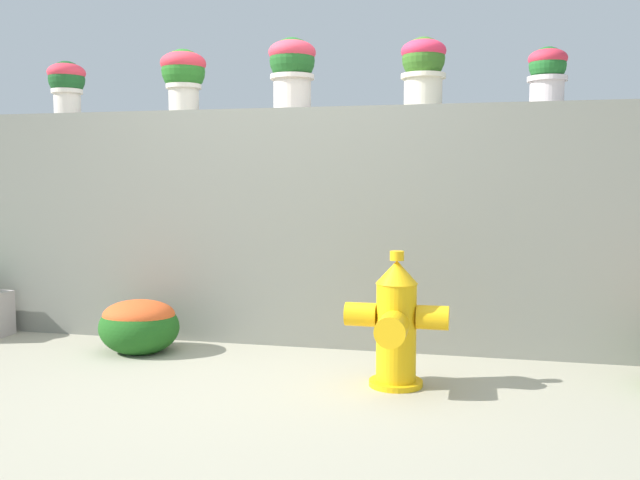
{
  "coord_description": "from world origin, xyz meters",
  "views": [
    {
      "loc": [
        1.25,
        -3.43,
        1.11
      ],
      "look_at": [
        0.25,
        0.91,
        0.72
      ],
      "focal_mm": 38.59,
      "sensor_mm": 36.0,
      "label": 1
    }
  ],
  "objects_px": {
    "potted_plant_4": "(423,66)",
    "potted_plant_1": "(67,82)",
    "flower_bush_left": "(139,324)",
    "fire_hydrant": "(396,325)",
    "potted_plant_5": "(547,71)",
    "potted_plant_2": "(183,74)",
    "potted_plant_3": "(292,67)"
  },
  "relations": [
    {
      "from": "potted_plant_4",
      "to": "potted_plant_1",
      "type": "bearing_deg",
      "value": -179.1
    },
    {
      "from": "flower_bush_left",
      "to": "fire_hydrant",
      "type": "bearing_deg",
      "value": -12.57
    },
    {
      "from": "potted_plant_1",
      "to": "potted_plant_4",
      "type": "bearing_deg",
      "value": 0.9
    },
    {
      "from": "potted_plant_1",
      "to": "flower_bush_left",
      "type": "relative_size",
      "value": 0.75
    },
    {
      "from": "potted_plant_1",
      "to": "flower_bush_left",
      "type": "xyz_separation_m",
      "value": [
        0.81,
        -0.53,
        -1.63
      ]
    },
    {
      "from": "potted_plant_5",
      "to": "potted_plant_1",
      "type": "bearing_deg",
      "value": -179.17
    },
    {
      "from": "potted_plant_1",
      "to": "potted_plant_2",
      "type": "distance_m",
      "value": 0.89
    },
    {
      "from": "potted_plant_1",
      "to": "fire_hydrant",
      "type": "xyz_separation_m",
      "value": [
        2.51,
        -0.91,
        -1.48
      ]
    },
    {
      "from": "potted_plant_1",
      "to": "potted_plant_5",
      "type": "xyz_separation_m",
      "value": [
        3.33,
        0.05,
        -0.03
      ]
    },
    {
      "from": "potted_plant_4",
      "to": "potted_plant_3",
      "type": "bearing_deg",
      "value": -177.3
    },
    {
      "from": "potted_plant_1",
      "to": "flower_bush_left",
      "type": "height_order",
      "value": "potted_plant_1"
    },
    {
      "from": "potted_plant_2",
      "to": "potted_plant_5",
      "type": "xyz_separation_m",
      "value": [
        2.45,
        -0.01,
        -0.07
      ]
    },
    {
      "from": "flower_bush_left",
      "to": "potted_plant_1",
      "type": "bearing_deg",
      "value": 146.71
    },
    {
      "from": "potted_plant_3",
      "to": "flower_bush_left",
      "type": "distance_m",
      "value": 1.97
    },
    {
      "from": "potted_plant_2",
      "to": "potted_plant_4",
      "type": "xyz_separation_m",
      "value": [
        1.68,
        -0.02,
        -0.01
      ]
    },
    {
      "from": "potted_plant_2",
      "to": "fire_hydrant",
      "type": "bearing_deg",
      "value": -30.83
    },
    {
      "from": "potted_plant_1",
      "to": "fire_hydrant",
      "type": "bearing_deg",
      "value": -19.97
    },
    {
      "from": "potted_plant_3",
      "to": "potted_plant_4",
      "type": "bearing_deg",
      "value": 2.7
    },
    {
      "from": "potted_plant_2",
      "to": "flower_bush_left",
      "type": "xyz_separation_m",
      "value": [
        -0.07,
        -0.59,
        -1.67
      ]
    },
    {
      "from": "potted_plant_2",
      "to": "potted_plant_5",
      "type": "distance_m",
      "value": 2.45
    },
    {
      "from": "potted_plant_5",
      "to": "fire_hydrant",
      "type": "xyz_separation_m",
      "value": [
        -0.82,
        -0.96,
        -1.45
      ]
    },
    {
      "from": "potted_plant_2",
      "to": "potted_plant_5",
      "type": "relative_size",
      "value": 1.25
    },
    {
      "from": "potted_plant_1",
      "to": "flower_bush_left",
      "type": "bearing_deg",
      "value": -33.29
    },
    {
      "from": "potted_plant_5",
      "to": "fire_hydrant",
      "type": "height_order",
      "value": "potted_plant_5"
    },
    {
      "from": "potted_plant_2",
      "to": "potted_plant_4",
      "type": "bearing_deg",
      "value": -0.61
    },
    {
      "from": "potted_plant_1",
      "to": "potted_plant_3",
      "type": "bearing_deg",
      "value": -0.02
    },
    {
      "from": "potted_plant_4",
      "to": "potted_plant_2",
      "type": "bearing_deg",
      "value": 179.39
    },
    {
      "from": "potted_plant_3",
      "to": "potted_plant_2",
      "type": "bearing_deg",
      "value": 175.85
    },
    {
      "from": "potted_plant_5",
      "to": "fire_hydrant",
      "type": "relative_size",
      "value": 0.49
    },
    {
      "from": "potted_plant_2",
      "to": "potted_plant_3",
      "type": "height_order",
      "value": "potted_plant_3"
    },
    {
      "from": "potted_plant_4",
      "to": "fire_hydrant",
      "type": "relative_size",
      "value": 0.62
    },
    {
      "from": "potted_plant_4",
      "to": "potted_plant_5",
      "type": "bearing_deg",
      "value": 0.61
    }
  ]
}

